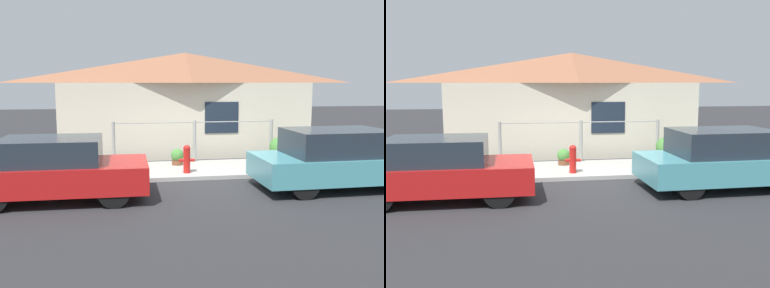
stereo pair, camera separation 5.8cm
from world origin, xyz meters
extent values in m
plane|color=#2D2D30|center=(0.00, 0.00, 0.00)|extent=(60.00, 60.00, 0.00)
cube|color=#B2AFA8|center=(0.00, 1.11, 0.05)|extent=(24.00, 2.23, 0.10)
cube|color=beige|center=(0.00, 2.97, 1.23)|extent=(8.19, 0.12, 2.46)
cube|color=#1E2838|center=(1.02, 2.90, 1.35)|extent=(1.10, 0.04, 1.00)
pyramid|color=#A36647|center=(0.00, 4.01, 2.96)|extent=(8.59, 2.20, 1.00)
cylinder|color=#999993|center=(-2.40, 2.08, 0.72)|extent=(0.10, 0.10, 1.24)
cylinder|color=#999993|center=(0.00, 2.08, 0.72)|extent=(0.10, 0.10, 1.24)
cylinder|color=#999993|center=(2.40, 2.08, 0.72)|extent=(0.10, 0.10, 1.24)
cylinder|color=#999993|center=(0.00, 2.08, 1.29)|extent=(4.80, 0.03, 0.03)
cube|color=red|center=(-3.48, -1.28, 0.52)|extent=(3.73, 1.78, 0.56)
cube|color=#232D38|center=(-3.63, -1.28, 1.07)|extent=(2.06, 1.55, 0.53)
cylinder|color=black|center=(-2.32, -0.55, 0.32)|extent=(0.64, 0.21, 0.64)
cylinder|color=black|center=(-2.34, -2.04, 0.32)|extent=(0.64, 0.21, 0.64)
cylinder|color=black|center=(-4.62, -0.52, 0.32)|extent=(0.64, 0.21, 0.64)
cube|color=teal|center=(2.94, -1.28, 0.52)|extent=(4.16, 1.86, 0.57)
cube|color=#232D38|center=(2.78, -1.29, 1.10)|extent=(2.30, 1.62, 0.59)
cylinder|color=black|center=(4.21, -0.49, 0.32)|extent=(0.64, 0.21, 0.63)
cylinder|color=black|center=(1.65, -0.53, 0.32)|extent=(0.64, 0.21, 0.63)
cylinder|color=black|center=(1.68, -2.08, 0.32)|extent=(0.64, 0.21, 0.63)
cylinder|color=red|center=(-0.48, 0.48, 0.41)|extent=(0.18, 0.18, 0.61)
sphere|color=red|center=(-0.48, 0.48, 0.76)|extent=(0.19, 0.19, 0.19)
cylinder|color=red|center=(-0.61, 0.48, 0.44)|extent=(0.16, 0.08, 0.08)
cylinder|color=red|center=(-0.35, 0.48, 0.44)|extent=(0.16, 0.08, 0.08)
cylinder|color=brown|center=(-0.59, 1.61, 0.18)|extent=(0.31, 0.31, 0.15)
sphere|color=#4C8E3D|center=(-0.59, 1.61, 0.39)|extent=(0.37, 0.37, 0.37)
cylinder|color=slate|center=(-3.12, 1.40, 0.21)|extent=(0.21, 0.21, 0.22)
sphere|color=#235B28|center=(-3.12, 1.40, 0.45)|extent=(0.32, 0.32, 0.32)
cylinder|color=slate|center=(2.56, 1.82, 0.21)|extent=(0.22, 0.22, 0.21)
sphere|color=#4C8E3D|center=(2.56, 1.82, 0.53)|extent=(0.57, 0.57, 0.57)
camera|label=1|loc=(-2.15, -10.46, 2.50)|focal=40.00mm
camera|label=2|loc=(-2.10, -10.47, 2.50)|focal=40.00mm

